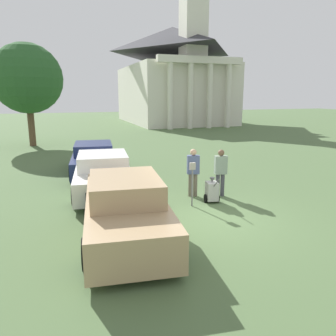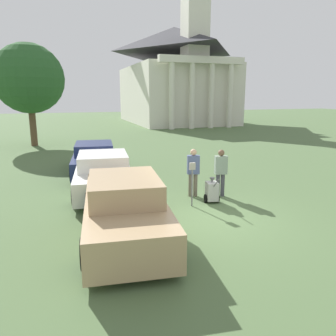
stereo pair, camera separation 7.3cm
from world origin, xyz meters
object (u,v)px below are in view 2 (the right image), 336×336
(person_worker, at_px, (193,170))
(person_supervisor, at_px, (221,170))
(parked_car_navy, at_px, (95,158))
(church, at_px, (175,74))
(parked_car_white, at_px, (103,173))
(parking_meter, at_px, (192,176))
(equipment_cart, at_px, (212,191))
(parked_car_tan, at_px, (124,207))

(person_worker, height_order, person_supervisor, person_worker)
(person_worker, relative_size, person_supervisor, 1.01)
(parked_car_navy, height_order, person_supervisor, person_supervisor)
(person_supervisor, distance_m, church, 31.95)
(person_worker, bearing_deg, church, -92.18)
(parked_car_white, relative_size, person_supervisor, 3.01)
(parked_car_navy, bearing_deg, person_worker, -52.06)
(parked_car_white, bearing_deg, parked_car_navy, 96.43)
(parking_meter, relative_size, equipment_cart, 1.41)
(parking_meter, bearing_deg, equipment_cart, 9.98)
(person_supervisor, xyz_separation_m, equipment_cart, (-0.57, -0.52, -0.55))
(parking_meter, xyz_separation_m, church, (10.34, 30.89, 4.95))
(parking_meter, bearing_deg, parked_car_white, 133.45)
(parking_meter, relative_size, church, 0.07)
(parking_meter, xyz_separation_m, person_supervisor, (1.33, 0.65, -0.05))
(parked_car_white, height_order, church, church)
(parked_car_tan, height_order, equipment_cart, parked_car_tan)
(parked_car_tan, height_order, parked_car_white, parked_car_tan)
(church, bearing_deg, parked_car_tan, -111.56)
(parked_car_navy, relative_size, church, 0.25)
(parked_car_tan, bearing_deg, church, 74.87)
(parked_car_white, xyz_separation_m, equipment_cart, (3.20, -2.44, -0.28))
(person_supervisor, bearing_deg, equipment_cart, 53.93)
(person_worker, bearing_deg, equipment_cart, 128.14)
(person_supervisor, bearing_deg, person_worker, -6.90)
(parked_car_navy, distance_m, person_worker, 5.50)
(person_worker, relative_size, equipment_cart, 1.67)
(parked_car_tan, bearing_deg, parking_meter, 37.26)
(parked_car_white, distance_m, parking_meter, 3.56)
(church, bearing_deg, parking_meter, -108.51)
(parking_meter, xyz_separation_m, person_worker, (0.43, 0.95, -0.03))
(parked_car_navy, bearing_deg, parked_car_tan, -83.57)
(parked_car_tan, distance_m, church, 35.17)
(person_supervisor, height_order, church, church)
(parked_car_white, distance_m, person_supervisor, 4.24)
(parked_car_white, height_order, person_supervisor, person_supervisor)
(parking_meter, bearing_deg, church, 71.49)
(parked_car_navy, bearing_deg, person_supervisor, -46.45)
(parked_car_tan, bearing_deg, parked_car_navy, 96.43)
(parked_car_tan, relative_size, equipment_cart, 5.34)
(person_supervisor, bearing_deg, church, -95.06)
(parked_car_white, bearing_deg, parking_meter, -40.12)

